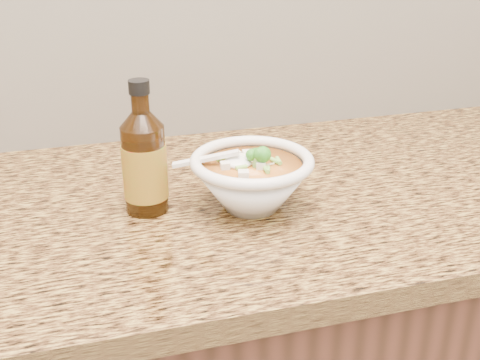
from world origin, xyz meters
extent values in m
cube|color=beige|center=(0.00, 1.99, 1.15)|extent=(4.00, 0.02, 0.50)
cube|color=#A2833B|center=(0.00, 1.68, 0.88)|extent=(4.00, 0.68, 0.04)
cylinder|color=white|center=(0.06, 1.61, 0.90)|extent=(0.08, 0.08, 0.01)
torus|color=white|center=(0.06, 1.61, 0.98)|extent=(0.20, 0.20, 0.02)
torus|color=beige|center=(0.07, 1.61, 0.98)|extent=(0.12, 0.12, 0.00)
torus|color=beige|center=(0.07, 1.60, 0.97)|extent=(0.12, 0.12, 0.00)
torus|color=beige|center=(0.06, 1.61, 0.97)|extent=(0.10, 0.10, 0.00)
torus|color=beige|center=(0.07, 1.59, 0.97)|extent=(0.09, 0.09, 0.00)
torus|color=beige|center=(0.05, 1.63, 0.97)|extent=(0.09, 0.09, 0.00)
torus|color=beige|center=(0.07, 1.62, 0.97)|extent=(0.13, 0.13, 0.00)
torus|color=beige|center=(0.06, 1.61, 0.97)|extent=(0.07, 0.07, 0.00)
torus|color=beige|center=(0.07, 1.63, 0.96)|extent=(0.07, 0.07, 0.00)
cube|color=silver|center=(0.08, 1.63, 0.98)|extent=(0.02, 0.02, 0.02)
cube|color=silver|center=(0.03, 1.57, 0.98)|extent=(0.02, 0.02, 0.01)
cube|color=silver|center=(0.02, 1.61, 0.98)|extent=(0.02, 0.02, 0.02)
cube|color=silver|center=(0.09, 1.64, 0.98)|extent=(0.02, 0.02, 0.02)
cube|color=silver|center=(0.02, 1.58, 0.98)|extent=(0.02, 0.02, 0.02)
cube|color=silver|center=(0.04, 1.63, 0.98)|extent=(0.02, 0.02, 0.02)
cube|color=silver|center=(0.03, 1.61, 0.98)|extent=(0.02, 0.02, 0.02)
ellipsoid|color=#196014|center=(0.07, 1.60, 0.99)|extent=(0.04, 0.04, 0.03)
cylinder|color=#80C54C|center=(0.06, 1.64, 0.98)|extent=(0.02, 0.02, 0.01)
cylinder|color=#80C54C|center=(0.09, 1.55, 0.98)|extent=(0.02, 0.01, 0.01)
cylinder|color=#80C54C|center=(0.04, 1.58, 0.98)|extent=(0.02, 0.02, 0.01)
cylinder|color=#80C54C|center=(0.03, 1.56, 0.98)|extent=(0.02, 0.02, 0.01)
cylinder|color=#80C54C|center=(0.02, 1.62, 0.98)|extent=(0.02, 0.02, 0.01)
cylinder|color=#80C54C|center=(0.01, 1.62, 0.98)|extent=(0.02, 0.02, 0.01)
cylinder|color=#80C54C|center=(0.03, 1.64, 0.98)|extent=(0.02, 0.02, 0.01)
ellipsoid|color=white|center=(0.04, 1.62, 0.98)|extent=(0.05, 0.05, 0.02)
cube|color=white|center=(-0.01, 1.63, 0.99)|extent=(0.11, 0.04, 0.03)
cylinder|color=#391E07|center=(-0.10, 1.65, 0.97)|extent=(0.07, 0.07, 0.14)
cylinder|color=#391E07|center=(-0.10, 1.65, 1.08)|extent=(0.03, 0.03, 0.03)
cylinder|color=black|center=(-0.10, 1.65, 1.11)|extent=(0.03, 0.03, 0.02)
cylinder|color=red|center=(-0.10, 1.65, 0.97)|extent=(0.08, 0.08, 0.09)
camera|label=1|loc=(-0.20, 0.76, 1.35)|focal=45.00mm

